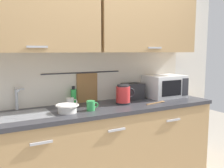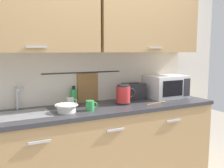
{
  "view_description": "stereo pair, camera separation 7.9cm",
  "coord_description": "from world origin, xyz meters",
  "px_view_note": "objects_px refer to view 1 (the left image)",
  "views": [
    {
      "loc": [
        -1.09,
        -1.93,
        1.46
      ],
      "look_at": [
        0.13,
        0.33,
        1.12
      ],
      "focal_mm": 39.51,
      "sensor_mm": 36.0,
      "label": 1
    },
    {
      "loc": [
        -1.02,
        -1.96,
        1.46
      ],
      "look_at": [
        0.13,
        0.33,
        1.12
      ],
      "focal_mm": 39.51,
      "sensor_mm": 36.0,
      "label": 2
    }
  ],
  "objects_px": {
    "electric_kettle": "(123,95)",
    "dish_soap_bottle": "(74,96)",
    "mixing_bowl": "(67,108)",
    "wooden_spoon": "(158,102)",
    "mug_by_kettle": "(70,102)",
    "microwave": "(164,86)",
    "toaster": "(133,91)",
    "mug_near_sink": "(91,106)"
  },
  "relations": [
    {
      "from": "mug_by_kettle",
      "to": "electric_kettle",
      "type": "bearing_deg",
      "value": -12.52
    },
    {
      "from": "toaster",
      "to": "wooden_spoon",
      "type": "height_order",
      "value": "toaster"
    },
    {
      "from": "electric_kettle",
      "to": "toaster",
      "type": "height_order",
      "value": "electric_kettle"
    },
    {
      "from": "mug_by_kettle",
      "to": "wooden_spoon",
      "type": "distance_m",
      "value": 0.95
    },
    {
      "from": "microwave",
      "to": "wooden_spoon",
      "type": "relative_size",
      "value": 1.67
    },
    {
      "from": "microwave",
      "to": "electric_kettle",
      "type": "distance_m",
      "value": 0.66
    },
    {
      "from": "dish_soap_bottle",
      "to": "mug_near_sink",
      "type": "relative_size",
      "value": 1.63
    },
    {
      "from": "microwave",
      "to": "mixing_bowl",
      "type": "relative_size",
      "value": 2.15
    },
    {
      "from": "dish_soap_bottle",
      "to": "toaster",
      "type": "xyz_separation_m",
      "value": [
        0.71,
        -0.07,
        0.01
      ]
    },
    {
      "from": "mug_near_sink",
      "to": "dish_soap_bottle",
      "type": "bearing_deg",
      "value": 98.19
    },
    {
      "from": "mug_near_sink",
      "to": "toaster",
      "type": "relative_size",
      "value": 0.47
    },
    {
      "from": "electric_kettle",
      "to": "mug_by_kettle",
      "type": "distance_m",
      "value": 0.57
    },
    {
      "from": "toaster",
      "to": "mug_by_kettle",
      "type": "relative_size",
      "value": 2.13
    },
    {
      "from": "microwave",
      "to": "electric_kettle",
      "type": "relative_size",
      "value": 2.03
    },
    {
      "from": "electric_kettle",
      "to": "dish_soap_bottle",
      "type": "xyz_separation_m",
      "value": [
        -0.48,
        0.23,
        -0.01
      ]
    },
    {
      "from": "mug_near_sink",
      "to": "mixing_bowl",
      "type": "bearing_deg",
      "value": 172.72
    },
    {
      "from": "electric_kettle",
      "to": "mixing_bowl",
      "type": "xyz_separation_m",
      "value": [
        -0.65,
        -0.09,
        -0.06
      ]
    },
    {
      "from": "mug_by_kettle",
      "to": "wooden_spoon",
      "type": "bearing_deg",
      "value": -16.38
    },
    {
      "from": "electric_kettle",
      "to": "mug_near_sink",
      "type": "height_order",
      "value": "electric_kettle"
    },
    {
      "from": "microwave",
      "to": "mixing_bowl",
      "type": "bearing_deg",
      "value": -171.72
    },
    {
      "from": "electric_kettle",
      "to": "dish_soap_bottle",
      "type": "distance_m",
      "value": 0.53
    },
    {
      "from": "electric_kettle",
      "to": "wooden_spoon",
      "type": "bearing_deg",
      "value": -22.13
    },
    {
      "from": "microwave",
      "to": "mug_near_sink",
      "type": "distance_m",
      "value": 1.11
    },
    {
      "from": "electric_kettle",
      "to": "mug_by_kettle",
      "type": "xyz_separation_m",
      "value": [
        -0.55,
        0.12,
        -0.05
      ]
    },
    {
      "from": "dish_soap_bottle",
      "to": "mug_by_kettle",
      "type": "height_order",
      "value": "dish_soap_bottle"
    },
    {
      "from": "dish_soap_bottle",
      "to": "toaster",
      "type": "distance_m",
      "value": 0.71
    },
    {
      "from": "mixing_bowl",
      "to": "mug_by_kettle",
      "type": "bearing_deg",
      "value": 64.61
    },
    {
      "from": "microwave",
      "to": "wooden_spoon",
      "type": "xyz_separation_m",
      "value": [
        -0.3,
        -0.25,
        -0.13
      ]
    },
    {
      "from": "dish_soap_bottle",
      "to": "mug_by_kettle",
      "type": "relative_size",
      "value": 1.63
    },
    {
      "from": "microwave",
      "to": "toaster",
      "type": "height_order",
      "value": "microwave"
    },
    {
      "from": "microwave",
      "to": "toaster",
      "type": "bearing_deg",
      "value": 171.64
    },
    {
      "from": "dish_soap_bottle",
      "to": "electric_kettle",
      "type": "bearing_deg",
      "value": -25.93
    },
    {
      "from": "electric_kettle",
      "to": "mixing_bowl",
      "type": "distance_m",
      "value": 0.66
    },
    {
      "from": "mixing_bowl",
      "to": "dish_soap_bottle",
      "type": "bearing_deg",
      "value": 61.3
    },
    {
      "from": "wooden_spoon",
      "to": "mug_by_kettle",
      "type": "bearing_deg",
      "value": 163.62
    },
    {
      "from": "dish_soap_bottle",
      "to": "mixing_bowl",
      "type": "height_order",
      "value": "dish_soap_bottle"
    },
    {
      "from": "mixing_bowl",
      "to": "wooden_spoon",
      "type": "height_order",
      "value": "mixing_bowl"
    },
    {
      "from": "microwave",
      "to": "mixing_bowl",
      "type": "xyz_separation_m",
      "value": [
        -1.31,
        -0.19,
        -0.09
      ]
    },
    {
      "from": "mug_by_kettle",
      "to": "mixing_bowl",
      "type": "bearing_deg",
      "value": -115.39
    },
    {
      "from": "toaster",
      "to": "mixing_bowl",
      "type": "bearing_deg",
      "value": -164.03
    },
    {
      "from": "mug_by_kettle",
      "to": "wooden_spoon",
      "type": "relative_size",
      "value": 0.43
    },
    {
      "from": "mixing_bowl",
      "to": "toaster",
      "type": "xyz_separation_m",
      "value": [
        0.88,
        0.25,
        0.05
      ]
    }
  ]
}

